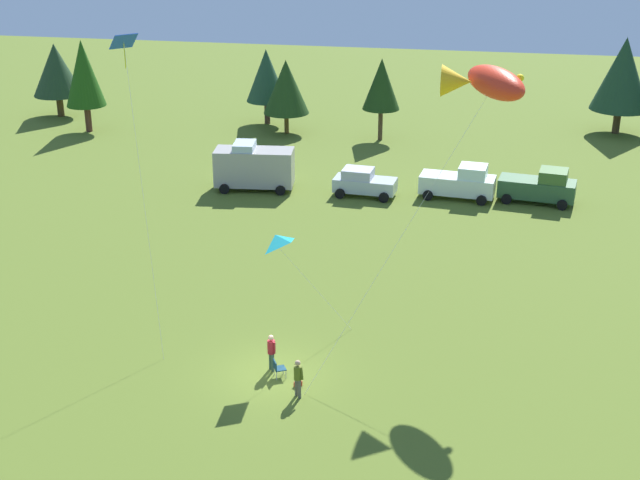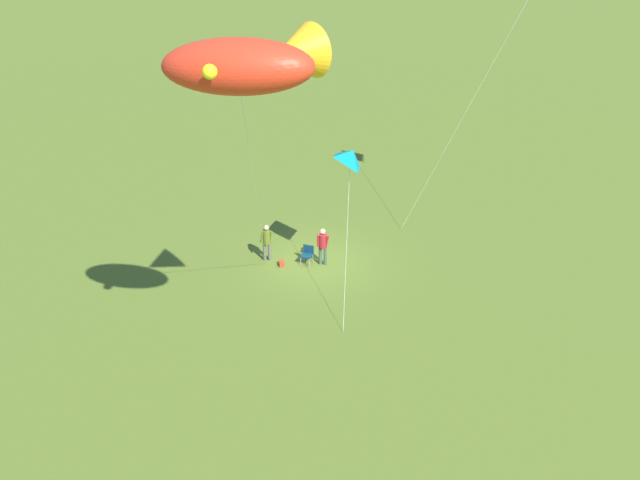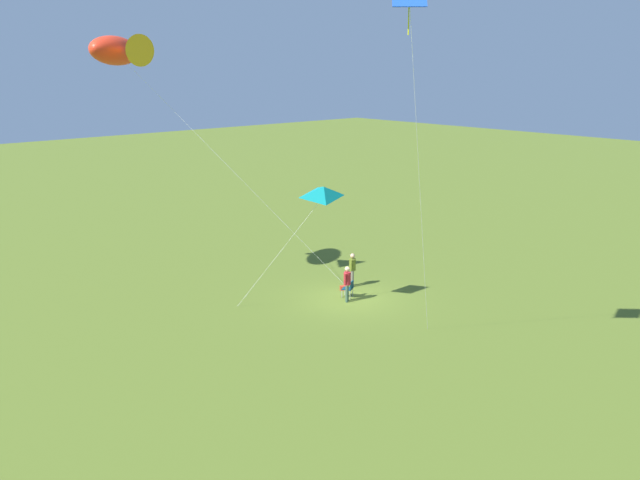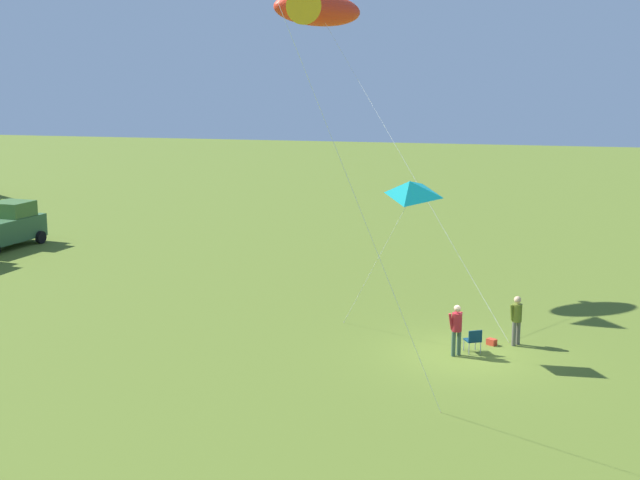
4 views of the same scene
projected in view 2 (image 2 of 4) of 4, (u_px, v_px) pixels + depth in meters
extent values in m
plane|color=#546722|center=(317.00, 262.00, 33.15)|extent=(160.00, 160.00, 0.00)
cylinder|color=#575649|center=(270.00, 252.00, 33.16)|extent=(0.14, 0.14, 0.85)
cylinder|color=#575649|center=(265.00, 252.00, 33.15)|extent=(0.14, 0.14, 0.85)
cylinder|color=#56641D|center=(266.00, 237.00, 32.81)|extent=(0.48, 0.48, 0.62)
sphere|color=tan|center=(266.00, 228.00, 32.59)|extent=(0.24, 0.24, 0.24)
cylinder|color=#56641D|center=(271.00, 237.00, 32.74)|extent=(0.18, 0.17, 0.56)
cylinder|color=#56641D|center=(262.00, 237.00, 32.74)|extent=(0.19, 0.18, 0.56)
cube|color=#0D3147|center=(307.00, 255.00, 32.87)|extent=(0.65, 0.65, 0.04)
cube|color=#0D3147|center=(309.00, 249.00, 32.96)|extent=(0.26, 0.44, 0.40)
cylinder|color=#A5A8AD|center=(310.00, 262.00, 32.73)|extent=(0.03, 0.03, 0.42)
cylinder|color=#A5A8AD|center=(301.00, 261.00, 32.86)|extent=(0.03, 0.03, 0.42)
cylinder|color=#A5A8AD|center=(313.00, 258.00, 33.08)|extent=(0.03, 0.03, 0.42)
cylinder|color=#A5A8AD|center=(304.00, 256.00, 33.21)|extent=(0.03, 0.03, 0.42)
cylinder|color=#395541|center=(325.00, 256.00, 32.82)|extent=(0.14, 0.14, 0.85)
cylinder|color=#395541|center=(320.00, 256.00, 32.84)|extent=(0.14, 0.14, 0.85)
cylinder|color=maroon|center=(323.00, 241.00, 32.48)|extent=(0.48, 0.48, 0.62)
sphere|color=tan|center=(323.00, 232.00, 32.27)|extent=(0.24, 0.24, 0.24)
cylinder|color=maroon|center=(327.00, 241.00, 32.39)|extent=(0.19, 0.20, 0.56)
cylinder|color=maroon|center=(318.00, 241.00, 32.44)|extent=(0.14, 0.14, 0.55)
cube|color=#BB351F|center=(282.00, 263.00, 32.87)|extent=(0.36, 0.39, 0.22)
ellipsoid|color=red|center=(237.00, 67.00, 17.80)|extent=(3.55, 4.15, 1.57)
cone|color=yellow|center=(293.00, 54.00, 18.82)|extent=(1.35, 1.44, 1.44)
sphere|color=yellow|center=(210.00, 72.00, 16.81)|extent=(0.35, 0.35, 0.35)
cylinder|color=silver|center=(256.00, 195.00, 25.43)|extent=(7.07, 8.50, 11.76)
cylinder|color=#4C3823|center=(266.00, 264.00, 33.06)|extent=(0.04, 0.04, 0.01)
cylinder|color=silver|center=(472.00, 100.00, 32.02)|extent=(2.73, 4.87, 13.38)
cylinder|color=#4C3823|center=(401.00, 229.00, 35.97)|extent=(0.04, 0.04, 0.01)
pyramid|color=#0E939C|center=(353.00, 157.00, 29.41)|extent=(1.62, 1.89, 0.93)
cylinder|color=silver|center=(347.00, 246.00, 28.95)|extent=(2.93, 2.83, 5.29)
cylinder|color=#4C3823|center=(343.00, 333.00, 28.42)|extent=(0.04, 0.04, 0.01)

